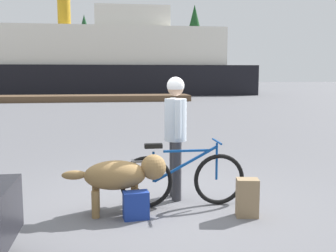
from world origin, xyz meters
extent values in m
plane|color=slate|center=(0.00, 0.00, 0.00)|extent=(160.00, 160.00, 0.00)
torus|color=black|center=(0.89, -0.21, 0.36)|extent=(0.72, 0.06, 0.72)
torus|color=black|center=(-0.13, -0.21, 0.36)|extent=(0.72, 0.06, 0.72)
cube|color=navy|center=(0.43, -0.21, 0.78)|extent=(0.66, 0.03, 0.03)
cube|color=navy|center=(0.41, -0.21, 0.60)|extent=(0.88, 0.03, 0.49)
cylinder|color=navy|center=(-0.03, -0.21, 0.57)|extent=(0.03, 0.03, 0.42)
cylinder|color=navy|center=(0.85, -0.21, 0.62)|extent=(0.03, 0.03, 0.52)
cube|color=black|center=(-0.03, -0.21, 0.86)|extent=(0.24, 0.10, 0.06)
cylinder|color=navy|center=(0.85, -0.21, 0.90)|extent=(0.03, 0.44, 0.03)
cube|color=slate|center=(-0.15, -0.21, 0.66)|extent=(0.36, 0.14, 0.02)
cylinder|color=#333338|center=(0.33, 0.28, 0.43)|extent=(0.14, 0.14, 0.86)
cylinder|color=#333338|center=(0.33, 0.06, 0.43)|extent=(0.14, 0.14, 0.86)
cylinder|color=silver|center=(0.33, 0.17, 1.17)|extent=(0.32, 0.32, 0.61)
cylinder|color=silver|center=(0.33, 0.39, 1.21)|extent=(0.09, 0.09, 0.54)
cylinder|color=silver|center=(0.33, -0.05, 1.21)|extent=(0.09, 0.09, 0.54)
sphere|color=tan|center=(0.33, 0.17, 1.63)|extent=(0.23, 0.23, 0.23)
sphere|color=white|center=(0.33, 0.17, 1.66)|extent=(0.25, 0.25, 0.25)
ellipsoid|color=olive|center=(-0.56, -0.37, 0.52)|extent=(0.81, 0.45, 0.38)
sphere|color=olive|center=(-0.05, -0.37, 0.61)|extent=(0.34, 0.34, 0.34)
ellipsoid|color=olive|center=(-1.08, -0.37, 0.54)|extent=(0.32, 0.12, 0.12)
cylinder|color=olive|center=(-0.30, -0.25, 0.18)|extent=(0.10, 0.10, 0.35)
cylinder|color=olive|center=(-0.30, -0.50, 0.18)|extent=(0.10, 0.10, 0.35)
cylinder|color=olive|center=(-0.81, -0.25, 0.18)|extent=(0.10, 0.10, 0.35)
cylinder|color=olive|center=(-0.81, -0.50, 0.18)|extent=(0.10, 0.10, 0.35)
cube|color=#8C7251|center=(1.12, -0.73, 0.25)|extent=(0.31, 0.25, 0.50)
cube|color=navy|center=(-0.31, -0.61, 0.18)|extent=(0.34, 0.21, 0.36)
cube|color=brown|center=(-3.28, 22.09, 0.20)|extent=(16.31, 2.44, 0.40)
cube|color=black|center=(-1.08, 30.98, 1.28)|extent=(26.28, 7.27, 2.55)
cube|color=silver|center=(-1.08, 30.98, 4.15)|extent=(21.02, 6.11, 3.20)
cube|color=silver|center=(1.55, 30.98, 6.65)|extent=(6.31, 4.36, 1.80)
cylinder|color=#BF8C19|center=(-4.23, 30.98, 6.95)|extent=(1.10, 1.10, 2.40)
ellipsoid|color=navy|center=(5.36, 36.02, 0.45)|extent=(7.45, 2.09, 0.90)
cylinder|color=#B2B2B7|center=(5.36, 36.02, 4.74)|extent=(0.14, 0.14, 7.67)
cylinder|color=#B2B2B7|center=(4.25, 36.02, 2.10)|extent=(3.35, 0.10, 0.10)
cylinder|color=#4C331E|center=(-0.76, 44.54, 1.39)|extent=(0.43, 0.43, 2.77)
cone|color=#1E4C28|center=(-0.76, 44.54, 6.47)|extent=(3.09, 3.09, 7.40)
cylinder|color=#4C331E|center=(9.57, 41.83, 1.14)|extent=(0.41, 0.41, 2.28)
cone|color=#19471E|center=(9.57, 41.83, 6.06)|extent=(3.76, 3.76, 7.56)
cylinder|color=#4C331E|center=(-3.51, 49.06, 1.52)|extent=(0.33, 0.33, 3.04)
cone|color=#1E4C28|center=(-3.51, 49.06, 6.24)|extent=(3.52, 3.52, 6.40)
camera|label=1|loc=(-0.63, -5.55, 1.83)|focal=43.14mm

